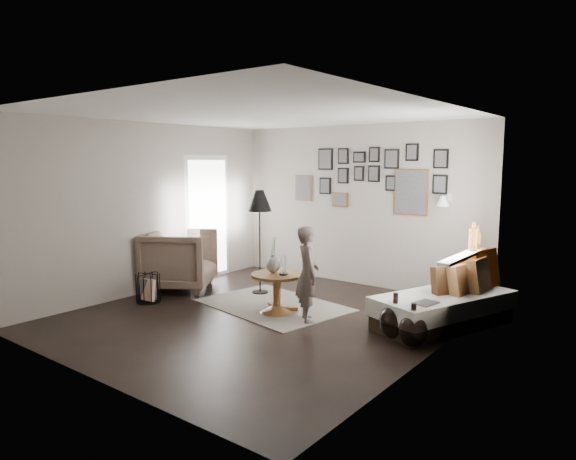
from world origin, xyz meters
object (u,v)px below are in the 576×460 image
Objects in this scene: pedestal_table at (277,295)px; vase at (273,262)px; child at (308,274)px; armchair at (180,260)px; daybed at (446,302)px; demijohn_small at (413,330)px; demijohn_large at (395,321)px; floor_lamp at (259,205)px; magazine_basket at (148,288)px.

vase is at bearing 165.96° from pedestal_table.
vase is at bearing 37.01° from child.
child reaches higher than pedestal_table.
pedestal_table is 2.04m from armchair.
demijohn_small is (-0.00, -0.97, -0.11)m from daybed.
demijohn_small is at bearing -2.44° from pedestal_table.
floor_lamp is at bearing 166.58° from demijohn_large.
pedestal_table is 2.16m from daybed.
floor_lamp reaches higher than demijohn_small.
magazine_basket is (-1.73, -0.73, -0.48)m from vase.
child reaches higher than armchair.
daybed is at bearing 22.81° from vase.
floor_lamp is 2.96× the size of demijohn_large.
daybed is at bearing 4.84° from floor_lamp.
floor_lamp is 2.03m from magazine_basket.
daybed reaches higher than magazine_basket.
vase is at bearing -124.06° from armchair.
floor_lamp is at bearing 141.01° from vase.
child is (2.34, 0.67, 0.41)m from magazine_basket.
pedestal_table is 0.43× the size of floor_lamp.
child is at bearing -125.04° from armchair.
demijohn_small is at bearing -69.81° from daybed.
child reaches higher than vase.
armchair is at bearing 177.73° from demijohn_small.
demijohn_large is at bearing 156.25° from demijohn_small.
vase is at bearing -136.89° from daybed.
pedestal_table is at bearing -14.04° from vase.
floor_lamp reaches higher than demijohn_large.
floor_lamp reaches higher than pedestal_table.
floor_lamp is 2.87m from demijohn_large.
armchair is 0.65× the size of floor_lamp.
armchair is at bearing 178.40° from vase.
demijohn_large is 0.44× the size of child.
demijohn_small is (4.00, -0.16, -0.29)m from armchair.
magazine_basket is 2.46m from child.
vase reaches higher than armchair.
daybed is 1.91× the size of armchair.
magazine_basket is at bearing -125.21° from floor_lamp.
vase is 2.26m from daybed.
daybed reaches higher than demijohn_large.
floor_lamp is at bearing 16.30° from child.
daybed is 3.69× the size of demijohn_large.
demijohn_large is 1.10× the size of demijohn_small.
daybed is at bearing 22.88° from magazine_basket.
vase is 1.20m from floor_lamp.
daybed reaches higher than demijohn_small.
floor_lamp reaches higher than daybed.
pedestal_table is at bearing -124.56° from armchair.
armchair is 1.59m from floor_lamp.
floor_lamp is at bearing -154.86° from daybed.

